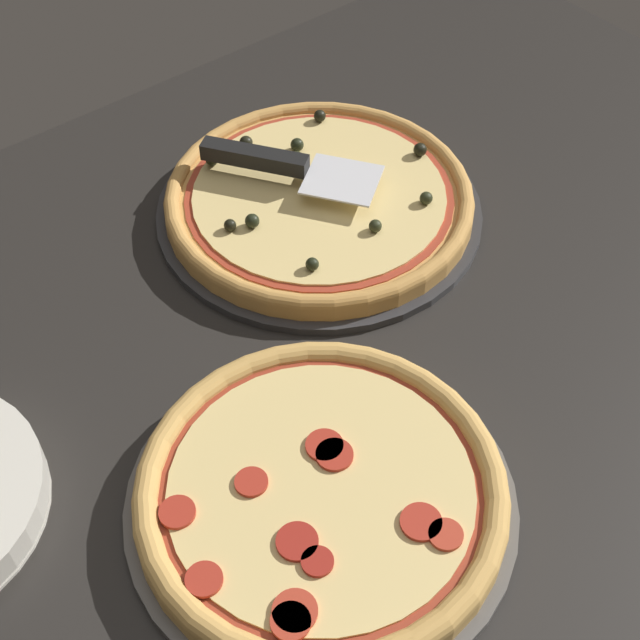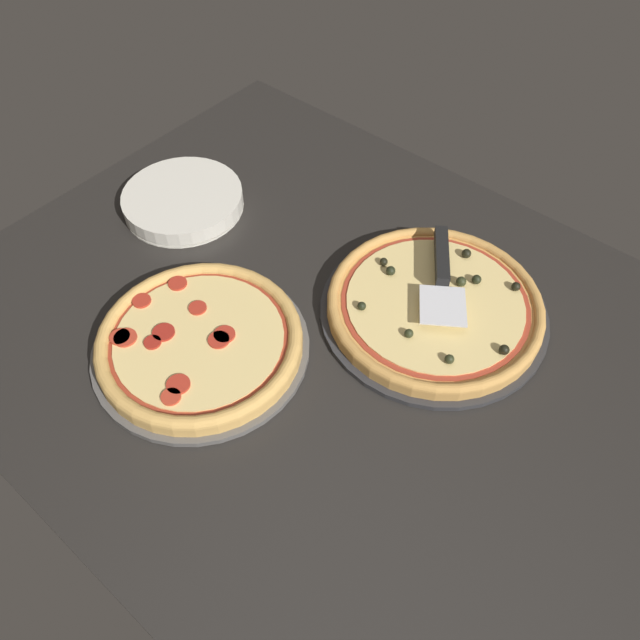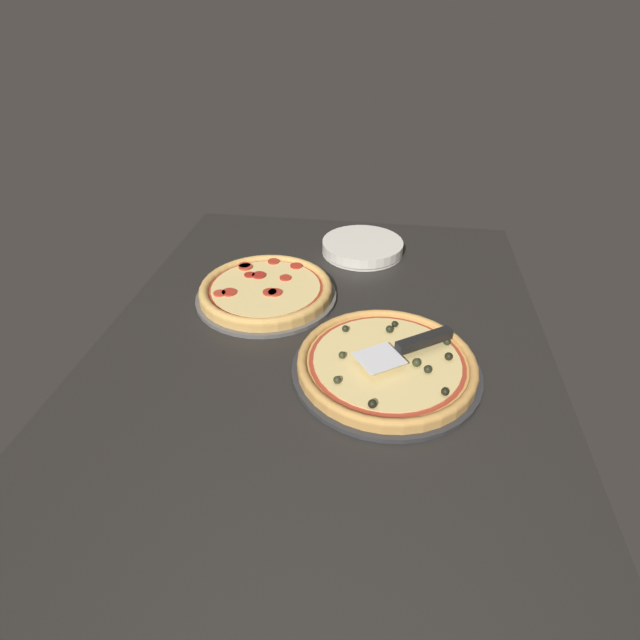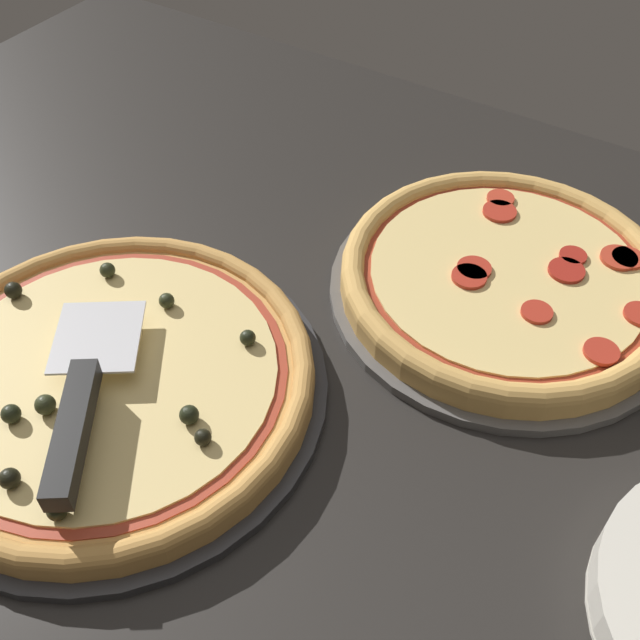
% 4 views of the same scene
% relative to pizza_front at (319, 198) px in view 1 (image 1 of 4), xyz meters
% --- Properties ---
extents(ground_plane, '(1.36, 0.99, 0.04)m').
position_rel_pizza_front_xyz_m(ground_plane, '(0.07, 0.14, -0.04)').
color(ground_plane, black).
extents(pizza_pan_front, '(0.38, 0.38, 0.01)m').
position_rel_pizza_front_xyz_m(pizza_pan_front, '(0.00, 0.00, -0.02)').
color(pizza_pan_front, '#2D2D30').
rests_on(pizza_pan_front, ground_plane).
extents(pizza_front, '(0.36, 0.36, 0.04)m').
position_rel_pizza_front_xyz_m(pizza_front, '(0.00, 0.00, 0.00)').
color(pizza_front, '#C68E47').
rests_on(pizza_front, pizza_pan_front).
extents(pizza_pan_back, '(0.35, 0.35, 0.01)m').
position_rel_pizza_front_xyz_m(pizza_pan_back, '(0.24, 0.31, -0.02)').
color(pizza_pan_back, '#565451').
rests_on(pizza_pan_back, ground_plane).
extents(pizza_back, '(0.33, 0.33, 0.03)m').
position_rel_pizza_front_xyz_m(pizza_back, '(0.24, 0.31, 0.00)').
color(pizza_back, tan).
rests_on(pizza_back, pizza_pan_back).
extents(serving_spatula, '(0.16, 0.20, 0.02)m').
position_rel_pizza_front_xyz_m(serving_spatula, '(0.03, -0.05, 0.03)').
color(serving_spatula, silver).
rests_on(serving_spatula, pizza_front).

